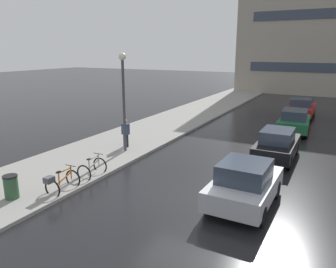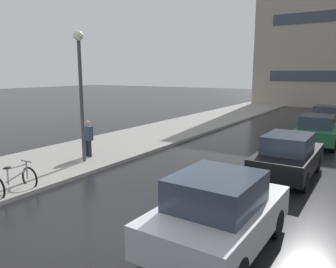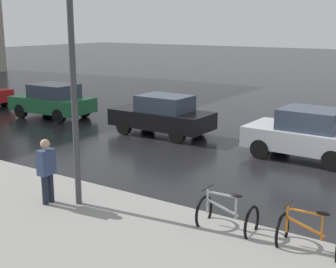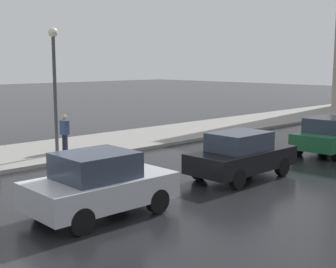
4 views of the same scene
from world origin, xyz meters
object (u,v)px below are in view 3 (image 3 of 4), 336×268
pedestrian (47,170)px  bicycle_second (227,216)px  car_black (162,115)px  streetlamp (73,65)px  car_silver (307,134)px  bicycle_nearest (319,234)px  car_green (53,101)px

pedestrian → bicycle_second: bearing=-74.8°
car_black → streetlamp: (-7.32, -2.66, 2.59)m
bicycle_second → pedestrian: 4.31m
bicycle_second → pedestrian: size_ratio=0.69×
streetlamp → bicycle_second: bearing=-78.2°
car_silver → car_black: size_ratio=0.93×
bicycle_nearest → car_silver: bearing=19.9°
car_silver → streetlamp: size_ratio=0.72×
car_black → pedestrian: size_ratio=2.37×
bicycle_second → car_black: size_ratio=0.29×
bicycle_nearest → bicycle_second: size_ratio=1.23×
bicycle_second → car_silver: bearing=4.0°
car_green → bicycle_nearest: bearing=-114.8°
bicycle_second → car_green: bearing=61.9°
car_black → bicycle_second: bearing=-136.8°
car_silver → car_green: (0.12, 11.89, -0.02)m
bicycle_nearest → car_green: (6.56, 14.22, 0.31)m
bicycle_second → car_black: car_black is taller
pedestrian → bicycle_nearest: bearing=-79.1°
bicycle_second → car_silver: (6.48, 0.45, 0.41)m
car_green → pedestrian: size_ratio=2.32×
car_silver → car_black: (0.10, 5.72, -0.03)m
car_black → streetlamp: bearing=-160.0°
bicycle_second → pedestrian: (-1.12, 4.12, 0.55)m
bicycle_nearest → car_green: 15.66m
car_green → bicycle_second: bearing=-118.1°
car_silver → car_black: bearing=89.0°
bicycle_nearest → car_black: car_black is taller
car_black → pedestrian: pedestrian is taller
bicycle_second → streetlamp: 4.67m
bicycle_nearest → car_green: size_ratio=0.36×
car_silver → pedestrian: pedestrian is taller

